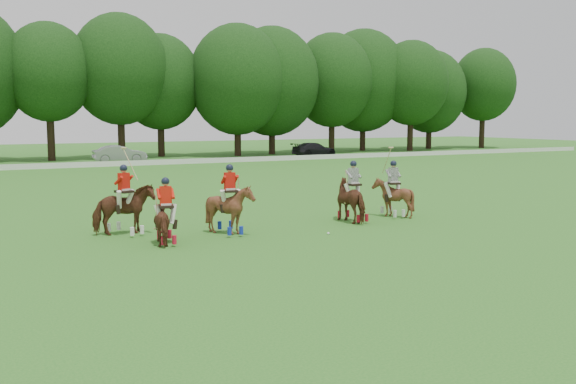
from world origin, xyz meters
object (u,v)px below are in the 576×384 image
car_mid (120,154)px  polo_stripe_b (393,197)px  polo_ball (328,233)px  polo_red_c (230,209)px  polo_red_a (166,221)px  polo_red_b (125,209)px  car_right (314,149)px  polo_stripe_a (353,200)px

car_mid → polo_stripe_b: (2.36, -37.41, 0.05)m
car_mid → polo_ball: bearing=179.8°
polo_red_c → polo_ball: polo_red_c is taller
polo_red_a → polo_red_b: polo_red_b is taller
car_right → car_mid: bearing=86.1°
polo_stripe_a → polo_stripe_b: size_ratio=0.84×
polo_red_c → polo_red_a: bearing=-164.7°
polo_red_b → polo_ball: size_ratio=33.04×
car_right → polo_stripe_b: 41.51m
polo_red_b → polo_stripe_b: 10.72m
car_mid → car_right: 20.35m
polo_red_a → polo_red_c: polo_red_c is taller
polo_red_a → polo_red_c: 2.59m
polo_red_b → car_mid: bearing=77.1°
polo_stripe_b → polo_ball: bearing=-153.2°
polo_ball → polo_red_c: bearing=150.0°
polo_stripe_b → polo_red_a: bearing=-173.0°
car_mid → car_right: car_mid is taller
car_mid → polo_ball: (-2.07, -39.65, -0.73)m
polo_red_a → polo_stripe_a: size_ratio=0.90×
polo_red_a → car_mid: bearing=79.0°
polo_red_a → car_right: bearing=54.2°
car_right → polo_red_c: bearing=142.4°
polo_red_c → polo_ball: size_ratio=27.05×
polo_red_a → polo_ball: bearing=-10.7°
car_mid → polo_stripe_a: 37.68m
car_mid → polo_red_a: 39.35m
car_mid → polo_stripe_a: size_ratio=1.98×
car_mid → polo_red_b: size_ratio=1.59×
polo_red_a → polo_red_c: (2.49, 0.68, 0.13)m
polo_ball → car_right: bearing=60.5°
polo_red_b → polo_stripe_a: polo_red_b is taller
car_mid → polo_stripe_b: 37.49m
car_mid → polo_ball: size_ratio=52.40×
car_mid → polo_red_c: polo_red_c is taller
polo_stripe_a → polo_ball: polo_stripe_a is taller
polo_red_c → polo_stripe_b: polo_stripe_b is taller
car_right → polo_red_c: polo_red_c is taller
polo_red_c → polo_stripe_a: (5.28, 0.26, -0.03)m
polo_red_b → polo_ball: 7.09m
polo_stripe_a → polo_red_a: bearing=-173.1°
car_mid → polo_ball: car_mid is taller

